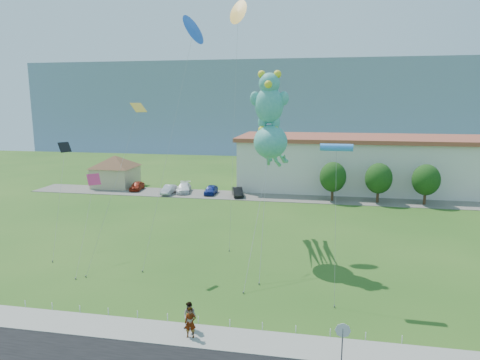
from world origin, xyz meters
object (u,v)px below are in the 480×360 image
parked_car_red (137,186)px  octopus_kite (272,148)px  pavilion (115,168)px  parked_car_blue (211,190)px  stop_sign (343,334)px  teddy_bear_kite (269,100)px  parked_car_silver (169,190)px  parked_car_white (184,188)px  pedestrian_left (190,323)px  pedestrian_right (190,316)px  parked_car_black (238,192)px  warehouse (439,164)px

parked_car_red → octopus_kite: octopus_kite is taller
pavilion → parked_car_blue: size_ratio=2.40×
stop_sign → teddy_bear_kite: size_ratio=0.16×
stop_sign → parked_car_silver: stop_sign is taller
parked_car_white → pavilion: bearing=157.7°
parked_car_silver → parked_car_blue: size_ratio=1.01×
pedestrian_left → parked_car_blue: (-8.53, 38.12, -0.29)m
pedestrian_left → parked_car_blue: size_ratio=0.47×
pedestrian_right → parked_car_red: 43.07m
pedestrian_right → parked_car_black: pedestrian_right is taller
pavilion → teddy_bear_kite: bearing=-43.6°
parked_car_white → parked_car_red: bearing=167.4°
parked_car_white → parked_car_blue: parked_car_white is taller
stop_sign → parked_car_silver: size_ratio=0.64×
warehouse → pedestrian_left: 53.30m
stop_sign → pedestrian_left: stop_sign is taller
parked_car_silver → parked_car_white: 2.41m
parked_car_white → stop_sign: bearing=-73.2°
parked_car_silver → parked_car_white: bearing=39.5°
pavilion → parked_car_red: size_ratio=2.38×
parked_car_silver → parked_car_black: 10.33m
pedestrian_left → parked_car_red: size_ratio=0.47×
stop_sign → octopus_kite: (-5.62, 17.07, 7.63)m
pedestrian_right → parked_car_black: (-4.12, 36.61, -0.28)m
warehouse → parked_car_silver: bearing=-166.0°
pavilion → teddy_bear_kite: (27.73, -26.37, 10.62)m
pavilion → pedestrian_left: pavilion is taller
pedestrian_left → parked_car_silver: size_ratio=0.46×
pedestrian_right → parked_car_silver: size_ratio=0.45×
stop_sign → pedestrian_left: bearing=171.7°
parked_car_red → parked_car_silver: 6.01m
stop_sign → parked_car_red: bearing=125.9°
warehouse → parked_car_black: bearing=-161.9°
pedestrian_left → parked_car_white: bearing=98.9°
octopus_kite → parked_car_blue: bearing=117.1°
pedestrian_left → stop_sign: bearing=-17.7°
pedestrian_left → parked_car_white: 40.71m
parked_car_blue → octopus_kite: size_ratio=0.26×
parked_car_silver → teddy_bear_kite: teddy_bear_kite is taller
pavilion → teddy_bear_kite: teddy_bear_kite is taller
pedestrian_right → parked_car_red: pedestrian_right is taller
teddy_bear_kite → pavilion: bearing=136.4°
parked_car_white → octopus_kite: octopus_kite is taller
parked_car_silver → teddy_bear_kite: size_ratio=0.24×
parked_car_silver → parked_car_black: bearing=1.0°
parked_car_blue → parked_car_silver: bearing=-171.5°
stop_sign → parked_car_red: (-28.95, 40.02, -1.15)m
parked_car_blue → warehouse: bearing=13.8°
octopus_kite → pavilion: bearing=138.0°
pavilion → teddy_bear_kite: size_ratio=0.57×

